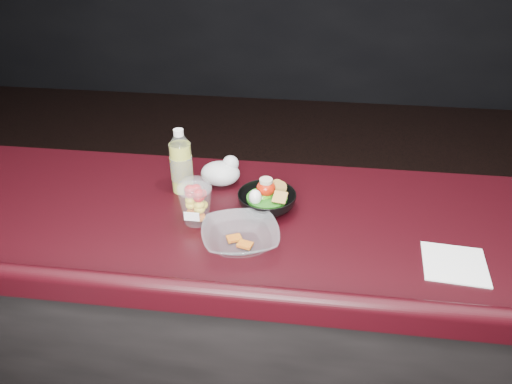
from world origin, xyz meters
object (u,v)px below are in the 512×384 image
lemonade_bottle (181,166)px  fruit_cup (195,200)px  takeout_bowl (240,237)px  green_apple (263,198)px  snack_bowl (266,200)px

lemonade_bottle → fruit_cup: lemonade_bottle is taller
takeout_bowl → green_apple: bearing=79.6°
lemonade_bottle → fruit_cup: 0.19m
green_apple → snack_bowl: (0.01, -0.01, 0.00)m
takeout_bowl → fruit_cup: bearing=147.2°
snack_bowl → takeout_bowl: size_ratio=0.81×
snack_bowl → takeout_bowl: bearing=-105.0°
takeout_bowl → snack_bowl: bearing=75.0°
fruit_cup → snack_bowl: fruit_cup is taller
lemonade_bottle → takeout_bowl: size_ratio=0.82×
lemonade_bottle → fruit_cup: (0.08, -0.17, -0.02)m
green_apple → snack_bowl: snack_bowl is taller
green_apple → takeout_bowl: green_apple is taller
lemonade_bottle → snack_bowl: size_ratio=1.01×
green_apple → snack_bowl: bearing=-47.0°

